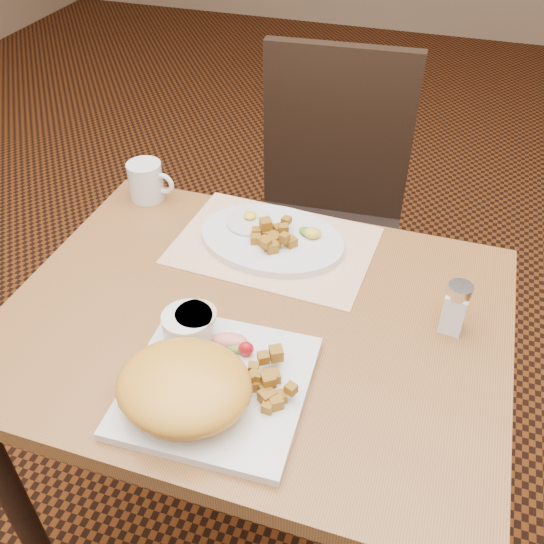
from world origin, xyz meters
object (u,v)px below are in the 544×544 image
Objects in this scene: chair_far at (326,209)px; salt_shaker at (456,307)px; table at (254,357)px; plate_square at (217,386)px; coffee_mug at (147,181)px; plate_oval at (272,239)px.

salt_shaker is at bearing 117.00° from chair_far.
table is 9.00× the size of salt_shaker.
coffee_mug reaches higher than plate_square.
plate_oval is 2.78× the size of coffee_mug.
table is 0.93× the size of chair_far.
salt_shaker is (0.38, -0.14, 0.04)m from plate_oval.
table is at bearing -39.50° from coffee_mug.
chair_far is 0.89m from plate_square.
chair_far reaches higher than table.
chair_far is 3.46× the size of plate_square.
table is 0.25m from plate_oval.
salt_shaker is at bearing -20.42° from plate_oval.
coffee_mug is (-0.32, 0.08, 0.03)m from plate_oval.
chair_far is 3.19× the size of plate_oval.
table is 2.96× the size of plate_oval.
plate_square is at bearing 87.85° from chair_far.
salt_shaker is 0.91× the size of coffee_mug.
salt_shaker is (0.34, 0.08, 0.16)m from table.
plate_oval is (-0.04, 0.39, 0.00)m from plate_square.
plate_oval is 3.05× the size of salt_shaker.
table is 8.20× the size of coffee_mug.
plate_square is 0.43m from salt_shaker.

